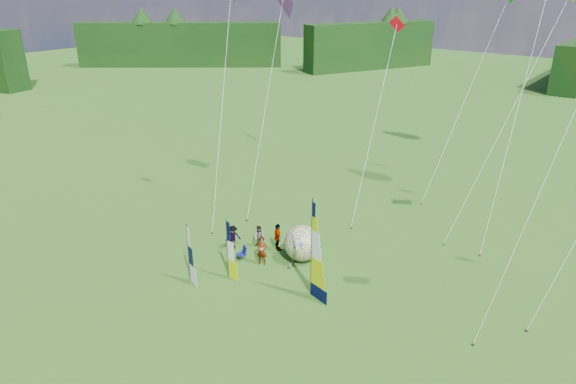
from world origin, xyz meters
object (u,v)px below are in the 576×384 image
Objects in this scene: side_banner_left at (228,250)px; side_banner_far at (189,254)px; bol_inflatable at (302,243)px; spectator_b at (259,237)px; spectator_c at (233,237)px; feather_banner_main at (311,250)px; kite_whale at (526,71)px; spectator_a at (262,251)px; spectator_d at (278,237)px; camp_chair at (241,253)px.

side_banner_left is 2.21m from side_banner_far.
bol_inflatable is 1.50× the size of spectator_b.
side_banner_far is at bearing -136.93° from spectator_c.
feather_banner_main is 0.26× the size of kite_whale.
spectator_a is at bearing -50.44° from spectator_b.
spectator_b is 1.69m from spectator_c.
side_banner_far is 6.98m from bol_inflatable.
spectator_a is (2.03, 3.99, -0.82)m from side_banner_far.
bol_inflatable is at bearing 147.76° from feather_banner_main.
feather_banner_main reaches higher than side_banner_left.
bol_inflatable reaches higher than spectator_d.
kite_whale is (11.11, 13.54, 9.92)m from spectator_b.
spectator_b reaches higher than camp_chair.
spectator_c is (-0.71, 4.31, -0.93)m from side_banner_far.
feather_banner_main is at bearing 20.88° from camp_chair.
spectator_b is 0.07× the size of kite_whale.
bol_inflatable is at bearing -145.28° from spectator_d.
spectator_b is (-3.12, -0.45, -0.37)m from bol_inflatable.
spectator_b is 1.62× the size of camp_chair.
feather_banner_main is at bearing -65.70° from spectator_c.
side_banner_far is 6.21m from spectator_d.
side_banner_far reaches higher than spectator_c.
side_banner_far is 4.46m from spectator_c.
camp_chair is (0.70, 3.54, -1.28)m from side_banner_far.
side_banner_far is 1.54× the size of bol_inflatable.
camp_chair is (1.41, -0.77, -0.34)m from spectator_c.
feather_banner_main is 18.50m from kite_whale.
spectator_c is at bearing -159.51° from bol_inflatable.
spectator_c is at bearing -175.34° from feather_banner_main.
spectator_a is 2.13m from spectator_b.
side_banner_far is 0.16× the size of kite_whale.
feather_banner_main is 5.68m from spectator_d.
bol_inflatable reaches higher than spectator_b.
feather_banner_main is 6.05m from camp_chair.
spectator_b is 1.27m from spectator_d.
side_banner_left is 0.17× the size of kite_whale.
feather_banner_main is 1.60× the size of side_banner_far.
side_banner_far is 4.55m from spectator_a.
camp_chair is at bearing -140.77° from bol_inflatable.
spectator_d is 0.09× the size of kite_whale.
kite_whale is (7.99, 13.09, 9.55)m from bol_inflatable.
side_banner_left is 4.34m from spectator_d.
side_banner_far is 3.83m from camp_chair.
side_banner_far is (-1.44, -1.67, -0.06)m from side_banner_left.
side_banner_far is 1.89× the size of spectator_a.
feather_banner_main reaches higher than bol_inflatable.
spectator_d is (0.25, 4.24, -0.88)m from side_banner_left.
spectator_c reaches higher than spectator_b.
camp_chair is at bearing -84.72° from spectator_c.
spectator_c is (-2.74, 0.32, -0.11)m from spectator_a.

